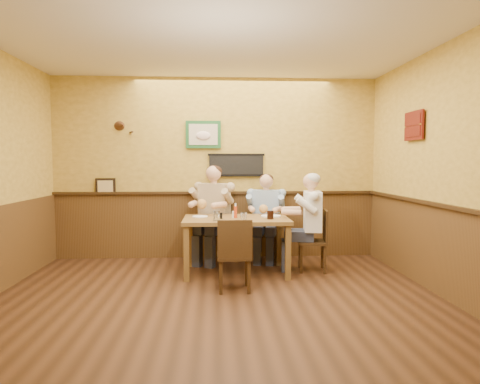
{
  "coord_description": "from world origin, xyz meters",
  "views": [
    {
      "loc": [
        -0.02,
        -4.19,
        1.49
      ],
      "look_at": [
        0.31,
        1.45,
        1.1
      ],
      "focal_mm": 32.0,
      "sensor_mm": 36.0,
      "label": 1
    }
  ],
  "objects_px": {
    "chair_near_side": "(234,254)",
    "hot_sauce_bottle": "(235,211)",
    "chair_back_left": "(215,231)",
    "diner_white_elder": "(312,227)",
    "salt_shaker": "(233,214)",
    "chair_right_end": "(312,240)",
    "dining_table": "(236,225)",
    "water_glass_left": "(216,216)",
    "diner_blue_polo": "(266,221)",
    "cola_tumbler": "(270,215)",
    "diner_tan_shirt": "(214,219)",
    "pepper_shaker": "(221,216)",
    "water_glass_mid": "(244,217)",
    "chair_back_right": "(266,233)"
  },
  "relations": [
    {
      "from": "chair_back_left",
      "to": "diner_white_elder",
      "type": "distance_m",
      "value": 1.5
    },
    {
      "from": "diner_white_elder",
      "to": "pepper_shaker",
      "type": "bearing_deg",
      "value": -75.26
    },
    {
      "from": "diner_blue_polo",
      "to": "hot_sauce_bottle",
      "type": "xyz_separation_m",
      "value": [
        -0.51,
        -0.76,
        0.25
      ]
    },
    {
      "from": "dining_table",
      "to": "water_glass_mid",
      "type": "xyz_separation_m",
      "value": [
        0.08,
        -0.37,
        0.15
      ]
    },
    {
      "from": "cola_tumbler",
      "to": "pepper_shaker",
      "type": "distance_m",
      "value": 0.65
    },
    {
      "from": "chair_near_side",
      "to": "diner_blue_polo",
      "type": "relative_size",
      "value": 0.72
    },
    {
      "from": "dining_table",
      "to": "chair_back_right",
      "type": "relative_size",
      "value": 1.69
    },
    {
      "from": "diner_tan_shirt",
      "to": "diner_blue_polo",
      "type": "relative_size",
      "value": 1.1
    },
    {
      "from": "cola_tumbler",
      "to": "water_glass_mid",
      "type": "bearing_deg",
      "value": -149.62
    },
    {
      "from": "chair_back_left",
      "to": "water_glass_left",
      "type": "distance_m",
      "value": 1.02
    },
    {
      "from": "chair_back_left",
      "to": "water_glass_mid",
      "type": "bearing_deg",
      "value": -47.49
    },
    {
      "from": "chair_right_end",
      "to": "water_glass_left",
      "type": "relative_size",
      "value": 6.57
    },
    {
      "from": "diner_white_elder",
      "to": "water_glass_mid",
      "type": "distance_m",
      "value": 1.08
    },
    {
      "from": "diner_blue_polo",
      "to": "hot_sauce_bottle",
      "type": "relative_size",
      "value": 6.72
    },
    {
      "from": "chair_right_end",
      "to": "diner_tan_shirt",
      "type": "bearing_deg",
      "value": -107.4
    },
    {
      "from": "chair_right_end",
      "to": "chair_near_side",
      "type": "bearing_deg",
      "value": -44.94
    },
    {
      "from": "diner_tan_shirt",
      "to": "chair_right_end",
      "type": "bearing_deg",
      "value": -2.0
    },
    {
      "from": "chair_back_left",
      "to": "water_glass_mid",
      "type": "height_order",
      "value": "chair_back_left"
    },
    {
      "from": "chair_near_side",
      "to": "hot_sauce_bottle",
      "type": "height_order",
      "value": "hot_sauce_bottle"
    },
    {
      "from": "dining_table",
      "to": "water_glass_left",
      "type": "relative_size",
      "value": 10.89
    },
    {
      "from": "chair_back_left",
      "to": "chair_right_end",
      "type": "bearing_deg",
      "value": -2.0
    },
    {
      "from": "chair_near_side",
      "to": "water_glass_left",
      "type": "relative_size",
      "value": 6.6
    },
    {
      "from": "water_glass_mid",
      "to": "diner_blue_polo",
      "type": "bearing_deg",
      "value": 69.31
    },
    {
      "from": "chair_right_end",
      "to": "cola_tumbler",
      "type": "height_order",
      "value": "cola_tumbler"
    },
    {
      "from": "chair_back_right",
      "to": "pepper_shaker",
      "type": "height_order",
      "value": "pepper_shaker"
    },
    {
      "from": "diner_blue_polo",
      "to": "cola_tumbler",
      "type": "relative_size",
      "value": 10.56
    },
    {
      "from": "chair_back_right",
      "to": "diner_tan_shirt",
      "type": "xyz_separation_m",
      "value": [
        -0.79,
        -0.05,
        0.23
      ]
    },
    {
      "from": "chair_back_left",
      "to": "chair_back_right",
      "type": "height_order",
      "value": "chair_back_left"
    },
    {
      "from": "chair_back_left",
      "to": "cola_tumbler",
      "type": "xyz_separation_m",
      "value": [
        0.73,
        -0.86,
        0.35
      ]
    },
    {
      "from": "chair_near_side",
      "to": "pepper_shaker",
      "type": "distance_m",
      "value": 0.79
    },
    {
      "from": "chair_back_right",
      "to": "diner_blue_polo",
      "type": "distance_m",
      "value": 0.18
    },
    {
      "from": "dining_table",
      "to": "water_glass_mid",
      "type": "bearing_deg",
      "value": -78.44
    },
    {
      "from": "diner_tan_shirt",
      "to": "hot_sauce_bottle",
      "type": "relative_size",
      "value": 7.37
    },
    {
      "from": "chair_near_side",
      "to": "water_glass_left",
      "type": "height_order",
      "value": "water_glass_left"
    },
    {
      "from": "chair_right_end",
      "to": "cola_tumbler",
      "type": "xyz_separation_m",
      "value": [
        -0.61,
        -0.21,
        0.38
      ]
    },
    {
      "from": "dining_table",
      "to": "chair_near_side",
      "type": "distance_m",
      "value": 0.81
    },
    {
      "from": "water_glass_left",
      "to": "cola_tumbler",
      "type": "relative_size",
      "value": 1.15
    },
    {
      "from": "water_glass_left",
      "to": "hot_sauce_bottle",
      "type": "relative_size",
      "value": 0.73
    },
    {
      "from": "water_glass_left",
      "to": "pepper_shaker",
      "type": "bearing_deg",
      "value": 70.09
    },
    {
      "from": "diner_blue_polo",
      "to": "diner_white_elder",
      "type": "bearing_deg",
      "value": -38.55
    },
    {
      "from": "salt_shaker",
      "to": "chair_right_end",
      "type": "bearing_deg",
      "value": 2.92
    },
    {
      "from": "diner_white_elder",
      "to": "pepper_shaker",
      "type": "distance_m",
      "value": 1.27
    },
    {
      "from": "chair_near_side",
      "to": "cola_tumbler",
      "type": "distance_m",
      "value": 0.88
    },
    {
      "from": "diner_white_elder",
      "to": "pepper_shaker",
      "type": "xyz_separation_m",
      "value": [
        -1.25,
        -0.14,
        0.19
      ]
    },
    {
      "from": "chair_back_left",
      "to": "diner_white_elder",
      "type": "xyz_separation_m",
      "value": [
        1.34,
        -0.64,
        0.15
      ]
    },
    {
      "from": "dining_table",
      "to": "chair_back_left",
      "type": "bearing_deg",
      "value": 112.61
    },
    {
      "from": "chair_back_right",
      "to": "pepper_shaker",
      "type": "bearing_deg",
      "value": -117.35
    },
    {
      "from": "diner_blue_polo",
      "to": "diner_white_elder",
      "type": "height_order",
      "value": "diner_white_elder"
    },
    {
      "from": "diner_blue_polo",
      "to": "chair_near_side",
      "type": "bearing_deg",
      "value": -97.46
    },
    {
      "from": "chair_right_end",
      "to": "hot_sauce_bottle",
      "type": "height_order",
      "value": "hot_sauce_bottle"
    }
  ]
}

